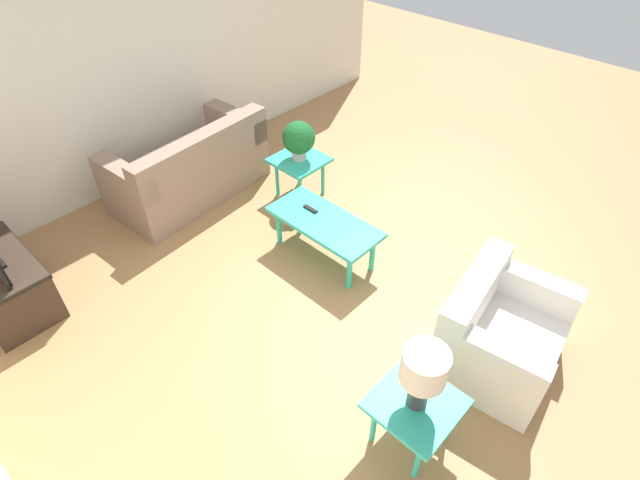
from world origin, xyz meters
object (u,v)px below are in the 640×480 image
Objects in this scene: sofa at (191,170)px; table_lamp at (423,371)px; coffee_table at (324,225)px; side_table_plant at (300,164)px; armchair at (497,333)px; potted_plant at (299,139)px; tv_stand_chest at (3,283)px; side_table_lamp at (415,408)px.

sofa is 3.63m from table_lamp.
table_lamp reaches higher than coffee_table.
side_table_plant is (-0.88, -0.83, 0.07)m from sofa.
sofa is 3.48× the size of table_lamp.
armchair is 2.80m from potted_plant.
tv_stand_chest is (-0.20, 2.13, -0.06)m from sofa.
side_table_plant is at bearing -32.25° from coffee_table.
side_table_lamp is 0.53× the size of tv_stand_chest.
armchair is at bearing 168.44° from potted_plant.
coffee_table is (1.81, 0.01, 0.07)m from armchair.
potted_plant is (2.71, -0.56, 0.41)m from armchair.
sofa reaches higher than side_table_plant.
potted_plant is at bearing -9.46° from side_table_plant.
tv_stand_chest is 3.64m from table_lamp.
potted_plant is (2.64, -1.56, 0.31)m from side_table_lamp.
side_table_lamp is at bearing 150.23° from coffee_table.
tv_stand_chest is 3.07m from potted_plant.
sofa is 1.60× the size of coffee_table.
coffee_table is at bearing 93.78° from sofa.
armchair reaches higher than side_table_plant.
potted_plant is at bearing -30.63° from side_table_lamp.
side_table_plant is at bearing 128.77° from sofa.
side_table_plant and side_table_lamp have the same top height.
sofa is 3.61m from armchair.
armchair is 2.48× the size of potted_plant.
side_table_lamp is at bearing 149.37° from side_table_plant.
sofa is 2.14m from tv_stand_chest.
coffee_table is 2.55× the size of potted_plant.
coffee_table is (-1.78, -0.26, 0.06)m from sofa.
sofa is 1.76× the size of tv_stand_chest.
coffee_table is 2.06× the size of side_table_lamp.
sofa is at bearing -84.58° from tv_stand_chest.
side_table_plant is 1.24× the size of potted_plant.
potted_plant reaches higher than coffee_table.
table_lamp is at bearing -157.24° from tv_stand_chest.
coffee_table is 2.06× the size of side_table_plant.
potted_plant is 3.07m from table_lamp.
side_table_plant reaches higher than coffee_table.
sofa is at bearing 43.25° from side_table_plant.
tv_stand_chest is 2.33× the size of potted_plant.
armchair is at bearing 89.88° from sofa.
side_table_lamp is at bearing 149.37° from potted_plant.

